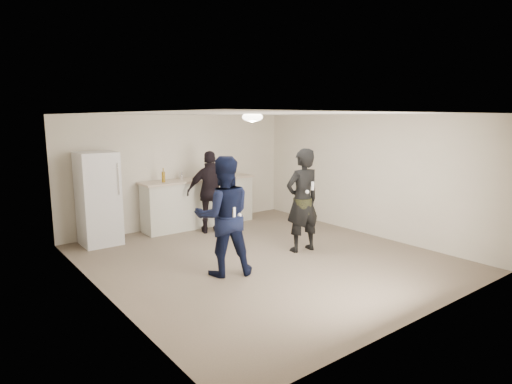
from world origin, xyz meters
TOP-DOWN VIEW (x-y plane):
  - floor at (0.00, 0.00)m, footprint 6.00×6.00m
  - ceiling at (0.00, 0.00)m, footprint 6.00×6.00m
  - wall_back at (0.00, 3.00)m, footprint 6.00×0.00m
  - wall_front at (0.00, -3.00)m, footprint 6.00×0.00m
  - wall_left at (-2.75, 0.00)m, footprint 0.00×6.00m
  - wall_right at (2.75, 0.00)m, footprint 0.00×6.00m
  - counter at (0.26, 2.67)m, footprint 2.60×0.56m
  - counter_top at (0.26, 2.67)m, footprint 2.68×0.64m
  - fridge at (-1.99, 2.60)m, footprint 0.70×0.70m
  - fridge_handle at (-1.71, 2.23)m, footprint 0.02×0.02m
  - ceiling_dome at (0.00, 0.30)m, footprint 0.36×0.36m
  - shaker at (-0.11, 2.78)m, footprint 0.08×0.08m
  - man at (-0.97, -0.25)m, footprint 1.11×1.01m
  - woman at (0.83, -0.11)m, footprint 0.74×0.53m
  - camo_shorts at (0.83, -0.11)m, footprint 0.34×0.34m
  - spectator at (0.19, 2.01)m, footprint 1.11×0.83m
  - remote_man at (-0.97, -0.53)m, footprint 0.04×0.04m
  - nunchuk_man at (-0.85, -0.50)m, footprint 0.07×0.07m
  - remote_woman at (0.83, -0.36)m, footprint 0.04×0.04m
  - nunchuk_woman at (0.73, -0.33)m, footprint 0.07×0.07m
  - bottle_cluster at (0.44, 2.67)m, footprint 1.62×0.16m

SIDE VIEW (x-z plane):
  - floor at x=0.00m, z-range 0.00..0.00m
  - counter at x=0.26m, z-range 0.00..1.05m
  - camo_shorts at x=0.83m, z-range 0.71..0.99m
  - spectator at x=0.19m, z-range 0.00..1.75m
  - fridge at x=-1.99m, z-range 0.00..1.80m
  - man at x=-0.97m, z-range 0.00..1.87m
  - woman at x=0.83m, z-range 0.00..1.90m
  - nunchuk_man at x=-0.85m, z-range 0.95..1.01m
  - remote_man at x=-0.97m, z-range 0.98..1.12m
  - counter_top at x=0.26m, z-range 1.05..1.09m
  - nunchuk_woman at x=0.73m, z-range 1.11..1.18m
  - shaker at x=-0.11m, z-range 1.09..1.26m
  - bottle_cluster at x=0.44m, z-range 1.08..1.32m
  - wall_back at x=0.00m, z-range -1.75..4.25m
  - wall_front at x=0.00m, z-range -1.75..4.25m
  - wall_left at x=-2.75m, z-range -1.75..4.25m
  - wall_right at x=2.75m, z-range -1.75..4.25m
  - remote_woman at x=0.83m, z-range 1.18..1.32m
  - fridge_handle at x=-1.71m, z-range 1.00..1.60m
  - ceiling_dome at x=0.00m, z-range 2.37..2.53m
  - ceiling at x=0.00m, z-range 2.50..2.50m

